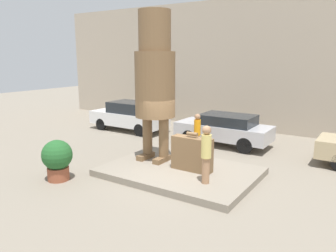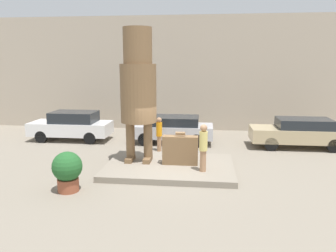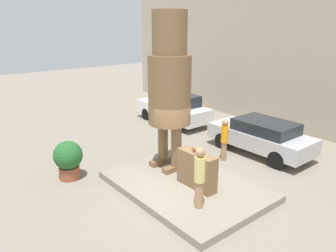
{
  "view_description": "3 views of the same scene",
  "coord_description": "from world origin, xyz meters",
  "px_view_note": "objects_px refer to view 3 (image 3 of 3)",
  "views": [
    {
      "loc": [
        5.5,
        -9.17,
        3.99
      ],
      "look_at": [
        -0.56,
        0.1,
        1.64
      ],
      "focal_mm": 35.0,
      "sensor_mm": 36.0,
      "label": 1
    },
    {
      "loc": [
        1.37,
        -12.46,
        4.22
      ],
      "look_at": [
        -0.1,
        0.29,
        1.73
      ],
      "focal_mm": 35.0,
      "sensor_mm": 36.0,
      "label": 2
    },
    {
      "loc": [
        7.04,
        -6.46,
        5.17
      ],
      "look_at": [
        -0.69,
        -0.17,
        2.02
      ],
      "focal_mm": 35.0,
      "sensor_mm": 36.0,
      "label": 3
    }
  ],
  "objects_px": {
    "tourist": "(200,175)",
    "worker_hivis": "(224,138)",
    "giant_suitcase": "(197,170)",
    "statue_figure": "(170,80)",
    "parked_car_white": "(174,108)",
    "planter_pot": "(68,158)",
    "parked_car_silver": "(261,136)"
  },
  "relations": [
    {
      "from": "statue_figure",
      "to": "parked_car_white",
      "type": "xyz_separation_m",
      "value": [
        -4.59,
        4.05,
        -2.52
      ]
    },
    {
      "from": "parked_car_white",
      "to": "planter_pot",
      "type": "relative_size",
      "value": 3.22
    },
    {
      "from": "tourist",
      "to": "parked_car_white",
      "type": "relative_size",
      "value": 0.41
    },
    {
      "from": "giant_suitcase",
      "to": "worker_hivis",
      "type": "distance_m",
      "value": 2.93
    },
    {
      "from": "planter_pot",
      "to": "worker_hivis",
      "type": "height_order",
      "value": "worker_hivis"
    },
    {
      "from": "giant_suitcase",
      "to": "parked_car_white",
      "type": "bearing_deg",
      "value": 145.33
    },
    {
      "from": "statue_figure",
      "to": "parked_car_white",
      "type": "bearing_deg",
      "value": 138.58
    },
    {
      "from": "parked_car_white",
      "to": "statue_figure",
      "type": "bearing_deg",
      "value": 138.58
    },
    {
      "from": "statue_figure",
      "to": "tourist",
      "type": "distance_m",
      "value": 3.57
    },
    {
      "from": "parked_car_silver",
      "to": "worker_hivis",
      "type": "bearing_deg",
      "value": 73.5
    },
    {
      "from": "parked_car_white",
      "to": "planter_pot",
      "type": "distance_m",
      "value": 7.58
    },
    {
      "from": "tourist",
      "to": "worker_hivis",
      "type": "xyz_separation_m",
      "value": [
        -2.14,
        3.44,
        -0.29
      ]
    },
    {
      "from": "planter_pot",
      "to": "worker_hivis",
      "type": "distance_m",
      "value": 5.81
    },
    {
      "from": "statue_figure",
      "to": "worker_hivis",
      "type": "distance_m",
      "value": 3.42
    },
    {
      "from": "parked_car_white",
      "to": "tourist",
      "type": "bearing_deg",
      "value": 144.52
    },
    {
      "from": "parked_car_silver",
      "to": "worker_hivis",
      "type": "height_order",
      "value": "worker_hivis"
    },
    {
      "from": "parked_car_white",
      "to": "worker_hivis",
      "type": "relative_size",
      "value": 2.62
    },
    {
      "from": "parked_car_white",
      "to": "parked_car_silver",
      "type": "xyz_separation_m",
      "value": [
        5.59,
        -0.03,
        -0.05
      ]
    },
    {
      "from": "statue_figure",
      "to": "parked_car_silver",
      "type": "xyz_separation_m",
      "value": [
        0.99,
        4.02,
        -2.57
      ]
    },
    {
      "from": "tourist",
      "to": "worker_hivis",
      "type": "height_order",
      "value": "tourist"
    },
    {
      "from": "statue_figure",
      "to": "tourist",
      "type": "xyz_separation_m",
      "value": [
        2.63,
        -1.1,
        -2.15
      ]
    },
    {
      "from": "planter_pot",
      "to": "giant_suitcase",
      "type": "bearing_deg",
      "value": 37.19
    },
    {
      "from": "statue_figure",
      "to": "tourist",
      "type": "relative_size",
      "value": 2.99
    },
    {
      "from": "tourist",
      "to": "planter_pot",
      "type": "bearing_deg",
      "value": -156.88
    },
    {
      "from": "parked_car_white",
      "to": "planter_pot",
      "type": "bearing_deg",
      "value": 111.59
    },
    {
      "from": "parked_car_white",
      "to": "giant_suitcase",
      "type": "bearing_deg",
      "value": 145.33
    },
    {
      "from": "worker_hivis",
      "to": "giant_suitcase",
      "type": "bearing_deg",
      "value": -65.27
    },
    {
      "from": "tourist",
      "to": "parked_car_silver",
      "type": "relative_size",
      "value": 0.42
    },
    {
      "from": "giant_suitcase",
      "to": "planter_pot",
      "type": "distance_m",
      "value": 4.43
    },
    {
      "from": "parked_car_white",
      "to": "worker_hivis",
      "type": "xyz_separation_m",
      "value": [
        5.09,
        -1.71,
        0.08
      ]
    },
    {
      "from": "parked_car_silver",
      "to": "planter_pot",
      "type": "height_order",
      "value": "parked_car_silver"
    },
    {
      "from": "parked_car_white",
      "to": "planter_pot",
      "type": "xyz_separation_m",
      "value": [
        2.79,
        -7.04,
        -0.09
      ]
    }
  ]
}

